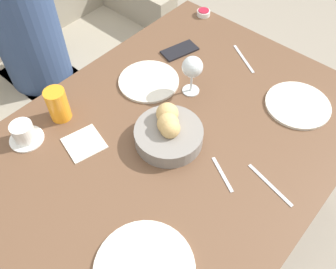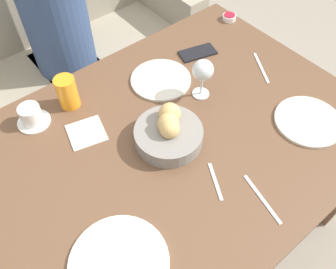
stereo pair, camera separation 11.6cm
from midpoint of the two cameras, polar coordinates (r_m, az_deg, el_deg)
ground_plane at (r=1.83m, az=-1.04°, el=-14.42°), size 10.00×10.00×0.00m
dining_table at (r=1.27m, az=-1.46°, el=-2.63°), size 1.33×0.99×0.73m
couch at (r=2.21m, az=-21.30°, el=9.34°), size 1.47×0.70×0.86m
seated_person at (r=1.93m, az=-22.15°, el=11.66°), size 0.31×0.40×1.24m
bread_basket at (r=1.16m, az=-2.85°, el=0.35°), size 0.23×0.23×0.11m
plate_near_left at (r=0.99m, az=-7.40°, el=-20.85°), size 0.27×0.27×0.01m
plate_near_right at (r=1.35m, az=17.82°, el=4.41°), size 0.23×0.23×0.01m
plate_far_center at (r=1.38m, az=-5.54°, el=8.39°), size 0.23×0.23×0.01m
juice_glass at (r=1.28m, az=-19.77°, el=4.39°), size 0.07×0.07×0.12m
wine_glass at (r=1.26m, az=1.26°, el=10.46°), size 0.08×0.08×0.16m
coffee_cup at (r=1.28m, az=-24.56°, el=0.02°), size 0.11×0.11×0.07m
jam_bowl_berry at (r=1.72m, az=3.70°, el=18.83°), size 0.06×0.06×0.03m
fork_silver at (r=1.12m, az=13.19°, el=-8.06°), size 0.05×0.18×0.00m
knife_silver at (r=1.50m, az=9.84°, el=11.78°), size 0.10×0.16×0.00m
spoon_coffee at (r=1.11m, az=5.77°, el=-6.57°), size 0.07×0.12×0.00m
napkin at (r=1.22m, az=-15.98°, el=-1.53°), size 0.15×0.15×0.00m
cell_phone at (r=1.51m, az=-0.38°, el=13.21°), size 0.16×0.11×0.01m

